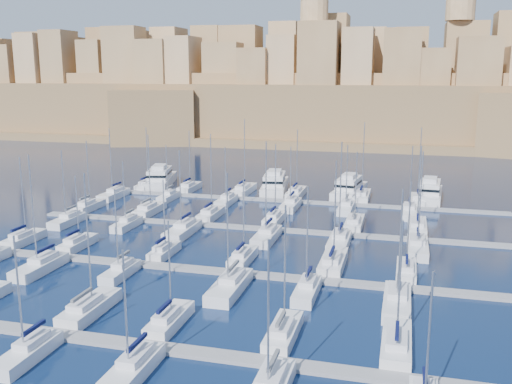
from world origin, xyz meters
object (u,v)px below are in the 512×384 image
(motor_yacht_c, at_px, (349,188))
(motor_yacht_a, at_px, (160,178))
(motor_yacht_b, at_px, (275,184))
(motor_yacht_d, at_px, (429,192))
(sailboat_4, at_px, (283,333))
(sailboat_2, at_px, (89,308))

(motor_yacht_c, bearing_deg, motor_yacht_a, 179.30)
(motor_yacht_b, bearing_deg, motor_yacht_d, -1.09)
(sailboat_4, xyz_separation_m, motor_yacht_b, (-17.18, 70.46, 0.99))
(sailboat_2, bearing_deg, motor_yacht_c, 72.82)
(motor_yacht_a, bearing_deg, sailboat_2, -71.82)
(sailboat_2, distance_m, motor_yacht_d, 79.18)
(motor_yacht_b, distance_m, motor_yacht_d, 33.34)
(sailboat_2, xyz_separation_m, sailboat_4, (21.99, -0.45, -0.02))
(sailboat_4, bearing_deg, sailboat_2, 178.83)
(sailboat_4, xyz_separation_m, motor_yacht_a, (-45.00, 70.50, 0.99))
(sailboat_2, bearing_deg, motor_yacht_a, 108.18)
(motor_yacht_d, bearing_deg, sailboat_2, -118.80)
(motor_yacht_c, relative_size, motor_yacht_d, 1.03)
(motor_yacht_b, bearing_deg, sailboat_2, -93.93)
(sailboat_2, distance_m, motor_yacht_b, 70.19)
(sailboat_4, relative_size, motor_yacht_c, 0.85)
(sailboat_4, height_order, motor_yacht_d, sailboat_4)
(motor_yacht_a, distance_m, motor_yacht_c, 44.50)
(sailboat_4, bearing_deg, motor_yacht_b, 103.70)
(motor_yacht_c, bearing_deg, sailboat_2, -107.18)
(sailboat_4, distance_m, motor_yacht_b, 72.53)
(sailboat_2, xyz_separation_m, motor_yacht_d, (38.15, 69.38, 0.96))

